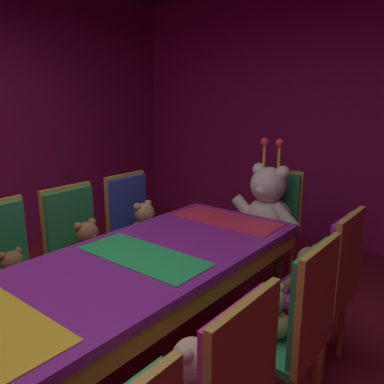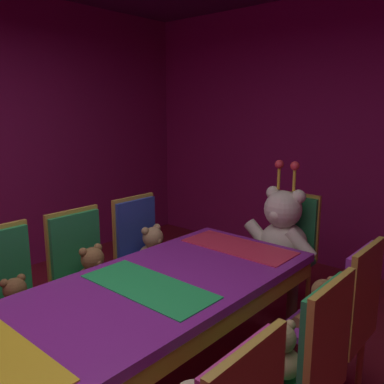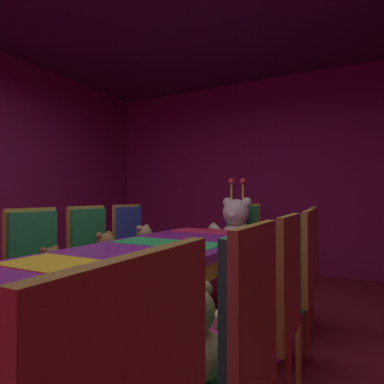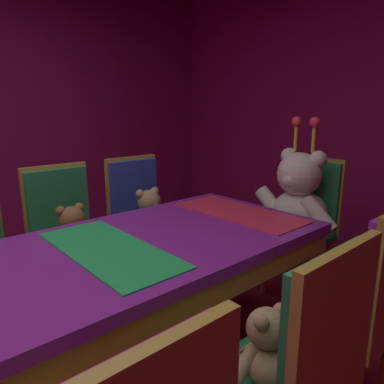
{
  "view_description": "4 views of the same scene",
  "coord_description": "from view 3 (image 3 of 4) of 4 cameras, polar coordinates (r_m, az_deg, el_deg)",
  "views": [
    {
      "loc": [
        1.46,
        -0.98,
        1.6
      ],
      "look_at": [
        0.15,
        0.66,
        1.08
      ],
      "focal_mm": 36.46,
      "sensor_mm": 36.0,
      "label": 1
    },
    {
      "loc": [
        1.5,
        -0.94,
        1.67
      ],
      "look_at": [
        -0.1,
        0.89,
        1.17
      ],
      "focal_mm": 38.04,
      "sensor_mm": 36.0,
      "label": 2
    },
    {
      "loc": [
        1.19,
        -1.5,
        1.07
      ],
      "look_at": [
        0.09,
        0.63,
        1.1
      ],
      "focal_mm": 30.06,
      "sensor_mm": 36.0,
      "label": 3
    },
    {
      "loc": [
        1.3,
        -0.27,
        1.33
      ],
      "look_at": [
        0.24,
        0.68,
        0.99
      ],
      "focal_mm": 33.66,
      "sensor_mm": 36.0,
      "label": 4
    }
  ],
  "objects": [
    {
      "name": "chair_right_1",
      "position": [
        1.13,
        7.07,
        -25.61
      ],
      "size": [
        0.42,
        0.41,
        0.98
      ],
      "rotation": [
        0.0,
        0.0,
        3.14
      ],
      "color": "#268C4C",
      "rests_on": "ground_plane"
    },
    {
      "name": "throne_chair",
      "position": [
        3.74,
        8.65,
        -8.0
      ],
      "size": [
        0.41,
        0.42,
        0.98
      ],
      "rotation": [
        0.0,
        0.0,
        -1.57
      ],
      "color": "#268C4C",
      "rests_on": "ground_plane"
    },
    {
      "name": "teddy_left_4",
      "position": [
        3.25,
        -8.39,
        -9.1
      ],
      "size": [
        0.27,
        0.35,
        0.33
      ],
      "color": "tan",
      "rests_on": "chair_left_4"
    },
    {
      "name": "teddy_right_1",
      "position": [
        1.18,
        -0.25,
        -24.53
      ],
      "size": [
        0.26,
        0.33,
        0.32
      ],
      "rotation": [
        0.0,
        0.0,
        3.14
      ],
      "color": "tan",
      "rests_on": "chair_right_1"
    },
    {
      "name": "king_teddy_bear",
      "position": [
        3.57,
        7.8,
        -6.39
      ],
      "size": [
        0.63,
        0.49,
        0.81
      ],
      "rotation": [
        0.0,
        0.0,
        -1.57
      ],
      "color": "silver",
      "rests_on": "throne_chair"
    },
    {
      "name": "chair_right_2",
      "position": [
        1.59,
        14.09,
        -18.02
      ],
      "size": [
        0.42,
        0.41,
        0.98
      ],
      "rotation": [
        0.0,
        0.0,
        3.14
      ],
      "color": "#CC338C",
      "rests_on": "ground_plane"
    },
    {
      "name": "wall_back",
      "position": [
        4.86,
        13.1,
        3.17
      ],
      "size": [
        5.2,
        0.12,
        2.8
      ],
      "primitive_type": "cube",
      "color": "#8C1959",
      "rests_on": "ground_plane"
    },
    {
      "name": "chair_left_2",
      "position": [
        2.57,
        -25.7,
        -11.29
      ],
      "size": [
        0.42,
        0.41,
        0.98
      ],
      "color": "#268C4C",
      "rests_on": "ground_plane"
    },
    {
      "name": "chair_left_4",
      "position": [
        3.34,
        -10.46,
        -8.9
      ],
      "size": [
        0.42,
        0.41,
        0.98
      ],
      "color": "#2D47B2",
      "rests_on": "ground_plane"
    },
    {
      "name": "teddy_left_2",
      "position": [
        2.47,
        -23.66,
        -12.33
      ],
      "size": [
        0.22,
        0.28,
        0.27
      ],
      "color": "brown",
      "rests_on": "chair_left_2"
    },
    {
      "name": "ground_plane",
      "position": [
        2.19,
        -11.06,
        -29.92
      ],
      "size": [
        7.9,
        7.9,
        0.0
      ],
      "primitive_type": "plane",
      "color": "maroon"
    },
    {
      "name": "teddy_right_3",
      "position": [
        2.19,
        14.29,
        -13.85
      ],
      "size": [
        0.22,
        0.28,
        0.26
      ],
      "rotation": [
        0.0,
        0.0,
        3.14
      ],
      "color": "tan",
      "rests_on": "chair_right_3"
    },
    {
      "name": "banquet_table",
      "position": [
        1.96,
        -11.01,
        -12.93
      ],
      "size": [
        0.9,
        2.94,
        0.75
      ],
      "color": "purple",
      "rests_on": "ground_plane"
    },
    {
      "name": "teddy_left_3",
      "position": [
        2.81,
        -15.03,
        -10.49
      ],
      "size": [
        0.26,
        0.33,
        0.31
      ],
      "color": "olive",
      "rests_on": "chair_left_3"
    },
    {
      "name": "chair_right_3",
      "position": [
        2.16,
        18.07,
        -13.37
      ],
      "size": [
        0.42,
        0.41,
        0.98
      ],
      "rotation": [
        0.0,
        0.0,
        3.14
      ],
      "color": "#268C4C",
      "rests_on": "ground_plane"
    },
    {
      "name": "chair_right_4",
      "position": [
        2.7,
        19.16,
        -10.82
      ],
      "size": [
        0.42,
        0.41,
        0.98
      ],
      "rotation": [
        0.0,
        0.0,
        3.14
      ],
      "color": "purple",
      "rests_on": "ground_plane"
    },
    {
      "name": "teddy_right_4",
      "position": [
        2.72,
        16.1,
        -11.06
      ],
      "size": [
        0.23,
        0.3,
        0.29
      ],
      "rotation": [
        0.0,
        0.0,
        3.14
      ],
      "color": "olive",
      "rests_on": "chair_right_4"
    },
    {
      "name": "teddy_right_2",
      "position": [
        1.63,
        8.88,
        -17.91
      ],
      "size": [
        0.25,
        0.32,
        0.3
      ],
      "rotation": [
        0.0,
        0.0,
        3.14
      ],
      "color": "beige",
      "rests_on": "chair_right_2"
    },
    {
      "name": "chair_left_3",
      "position": [
        2.91,
        -17.18,
        -10.07
      ],
      "size": [
        0.42,
        0.41,
        0.98
      ],
      "color": "#268C4C",
      "rests_on": "ground_plane"
    }
  ]
}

